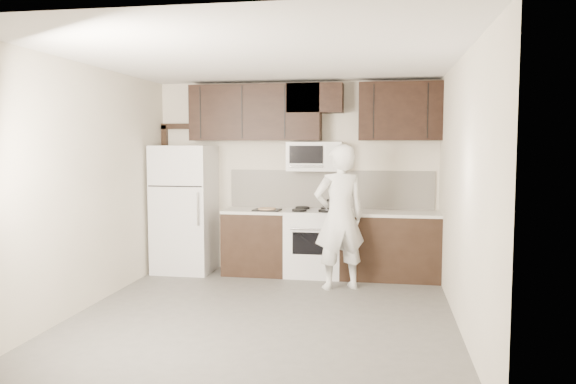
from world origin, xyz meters
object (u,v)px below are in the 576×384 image
(microwave, at_px, (315,156))
(person, at_px, (339,217))
(refrigerator, at_px, (185,209))
(stove, at_px, (314,243))

(microwave, relative_size, person, 0.42)
(microwave, distance_m, refrigerator, 2.00)
(microwave, distance_m, person, 1.14)
(stove, xyz_separation_m, person, (0.40, -0.65, 0.45))
(microwave, bearing_deg, refrigerator, -174.85)
(person, bearing_deg, stove, -82.74)
(refrigerator, bearing_deg, person, -14.99)
(stove, xyz_separation_m, refrigerator, (-1.85, -0.05, 0.44))
(stove, distance_m, microwave, 1.20)
(microwave, height_order, refrigerator, microwave)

